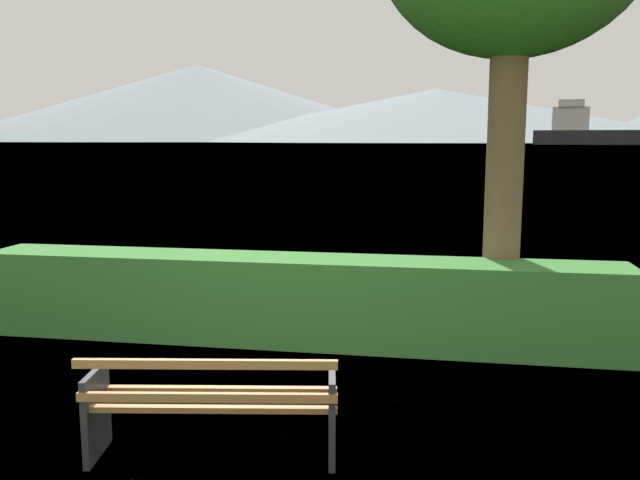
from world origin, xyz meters
TOP-DOWN VIEW (x-y plane):
  - ground_plane at (0.00, 0.00)m, footprint 1400.00×1400.00m
  - water_surface at (0.00, 307.87)m, footprint 620.00×620.00m
  - park_bench at (0.01, -0.06)m, footprint 1.94×0.85m
  - hedge_row at (0.00, 2.94)m, footprint 7.60×0.79m
  - cargo_ship_large at (68.08, 260.27)m, footprint 73.07×21.40m
  - distant_hills at (-28.65, 577.61)m, footprint 862.25×473.52m

SIDE VIEW (x-z plane):
  - ground_plane at x=0.00m, z-range 0.00..0.00m
  - water_surface at x=0.00m, z-range 0.00..0.00m
  - park_bench at x=0.01m, z-range 0.00..0.86m
  - hedge_row at x=0.00m, z-range 0.00..1.02m
  - cargo_ship_large at x=68.08m, z-range -3.66..12.93m
  - distant_hills at x=-28.65m, z-range -7.77..71.98m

